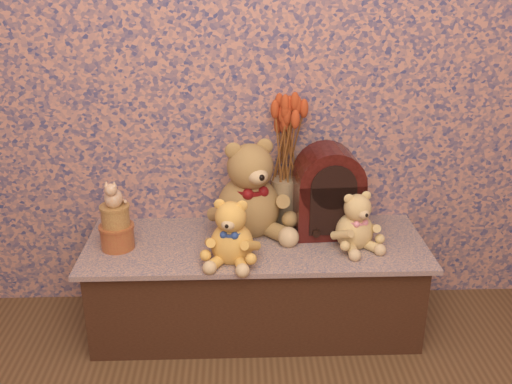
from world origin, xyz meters
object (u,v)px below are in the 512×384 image
at_px(cat_figurine, 113,192).
at_px(biscuit_tin_lower, 117,237).
at_px(teddy_large, 248,184).
at_px(teddy_medium, 232,228).
at_px(cathedral_radio, 328,191).
at_px(ceramic_vase, 284,201).
at_px(teddy_small, 355,217).

bearing_deg(cat_figurine, biscuit_tin_lower, 0.00).
relative_size(teddy_large, teddy_medium, 1.60).
distance_m(teddy_large, biscuit_tin_lower, 0.56).
bearing_deg(teddy_medium, cathedral_radio, 41.70).
height_order(teddy_large, cat_figurine, teddy_large).
bearing_deg(teddy_large, cat_figurine, 171.90).
height_order(teddy_medium, ceramic_vase, teddy_medium).
height_order(teddy_small, cat_figurine, cat_figurine).
height_order(teddy_small, cathedral_radio, cathedral_radio).
height_order(teddy_small, ceramic_vase, teddy_small).
relative_size(teddy_small, cathedral_radio, 0.67).
bearing_deg(teddy_large, ceramic_vase, 7.79).
distance_m(teddy_large, cat_figurine, 0.54).
height_order(cathedral_radio, biscuit_tin_lower, cathedral_radio).
relative_size(teddy_large, cathedral_radio, 1.16).
bearing_deg(teddy_medium, cat_figurine, 176.99).
relative_size(cathedral_radio, ceramic_vase, 1.87).
relative_size(teddy_large, teddy_small, 1.73).
bearing_deg(ceramic_vase, biscuit_tin_lower, -162.23).
height_order(teddy_small, biscuit_tin_lower, teddy_small).
relative_size(teddy_large, cat_figurine, 3.72).
bearing_deg(cathedral_radio, biscuit_tin_lower, -175.30).
xyz_separation_m(teddy_small, ceramic_vase, (-0.26, 0.23, -0.02)).
distance_m(teddy_small, cat_figurine, 0.95).
xyz_separation_m(teddy_medium, teddy_small, (0.49, 0.10, -0.01)).
xyz_separation_m(ceramic_vase, biscuit_tin_lower, (-0.68, -0.22, -0.05)).
bearing_deg(teddy_large, teddy_small, -40.98).
relative_size(teddy_small, cat_figurine, 2.15).
bearing_deg(biscuit_tin_lower, teddy_medium, -14.32).
xyz_separation_m(teddy_small, biscuit_tin_lower, (-0.94, 0.02, -0.08)).
relative_size(teddy_small, ceramic_vase, 1.25).
xyz_separation_m(teddy_medium, biscuit_tin_lower, (-0.45, 0.12, -0.09)).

